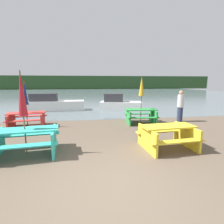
{
  "coord_description": "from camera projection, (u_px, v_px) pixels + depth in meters",
  "views": [
    {
      "loc": [
        -0.49,
        -3.22,
        2.16
      ],
      "look_at": [
        0.64,
        4.3,
        0.85
      ],
      "focal_mm": 28.0,
      "sensor_mm": 36.0,
      "label": 1
    }
  ],
  "objects": [
    {
      "name": "umbrella_navy",
      "position": [
        25.0,
        93.0,
        8.17
      ],
      "size": [
        0.24,
        0.24,
        2.22
      ],
      "color": "brown",
      "rests_on": "ground_plane"
    },
    {
      "name": "far_treeline",
      "position": [
        87.0,
        82.0,
        53.59
      ],
      "size": [
        80.0,
        1.6,
        4.0
      ],
      "color": "#284723",
      "rests_on": "water"
    },
    {
      "name": "ground_plane",
      "position": [
        112.0,
        189.0,
        3.58
      ],
      "size": [
        60.0,
        60.0,
        0.0
      ],
      "primitive_type": "plane",
      "color": "brown"
    },
    {
      "name": "picnic_table_yellow",
      "position": [
        167.0,
        135.0,
        5.71
      ],
      "size": [
        1.81,
        1.51,
        0.77
      ],
      "rotation": [
        0.0,
        0.0,
        0.08
      ],
      "color": "yellow",
      "rests_on": "ground_plane"
    },
    {
      "name": "picnic_table_teal",
      "position": [
        26.0,
        139.0,
        5.21
      ],
      "size": [
        2.03,
        1.58,
        0.79
      ],
      "rotation": [
        0.0,
        0.0,
        0.11
      ],
      "color": "#33B7A8",
      "rests_on": "ground_plane"
    },
    {
      "name": "boat_second",
      "position": [
        53.0,
        104.0,
        13.35
      ],
      "size": [
        4.41,
        1.23,
        1.31
      ],
      "rotation": [
        0.0,
        0.0,
        -0.0
      ],
      "color": "silver",
      "rests_on": "water"
    },
    {
      "name": "picnic_table_green",
      "position": [
        141.0,
        115.0,
        9.2
      ],
      "size": [
        1.73,
        1.52,
        0.76
      ],
      "rotation": [
        0.0,
        0.0,
        -0.09
      ],
      "color": "green",
      "rests_on": "ground_plane"
    },
    {
      "name": "water",
      "position": [
        88.0,
        93.0,
        34.44
      ],
      "size": [
        60.0,
        50.0,
        0.0
      ],
      "color": "slate",
      "rests_on": "ground_plane"
    },
    {
      "name": "person",
      "position": [
        180.0,
        106.0,
        9.54
      ],
      "size": [
        0.34,
        0.34,
        1.71
      ],
      "color": "#283351",
      "rests_on": "ground_plane"
    },
    {
      "name": "picnic_table_red",
      "position": [
        27.0,
        118.0,
        8.37
      ],
      "size": [
        1.85,
        1.59,
        0.73
      ],
      "rotation": [
        0.0,
        0.0,
        0.13
      ],
      "color": "red",
      "rests_on": "ground_plane"
    },
    {
      "name": "umbrella_gold",
      "position": [
        142.0,
        87.0,
        8.95
      ],
      "size": [
        0.29,
        0.29,
        2.44
      ],
      "color": "brown",
      "rests_on": "ground_plane"
    },
    {
      "name": "umbrella_crimson",
      "position": [
        22.0,
        94.0,
        4.98
      ],
      "size": [
        0.25,
        0.25,
        2.49
      ],
      "color": "brown",
      "rests_on": "ground_plane"
    },
    {
      "name": "boat",
      "position": [
        119.0,
        104.0,
        13.96
      ],
      "size": [
        3.51,
        2.14,
        1.25
      ],
      "rotation": [
        0.0,
        0.0,
        -0.24
      ],
      "color": "silver",
      "rests_on": "water"
    }
  ]
}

